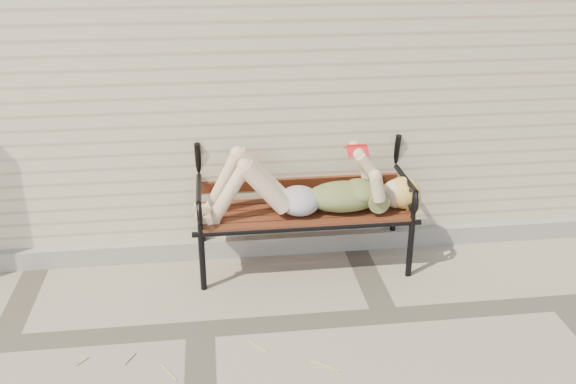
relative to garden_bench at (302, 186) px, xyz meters
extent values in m
plane|color=gray|center=(-0.79, -0.84, -0.63)|extent=(80.00, 80.00, 0.00)
cube|color=#C4B899|center=(-0.79, 2.16, 0.87)|extent=(8.00, 4.00, 3.00)
cube|color=gray|center=(-0.79, 0.13, -0.55)|extent=(8.00, 0.10, 0.15)
cylinder|color=black|center=(-0.76, -0.34, -0.40)|extent=(0.05, 0.05, 0.46)
cylinder|color=black|center=(-0.76, 0.12, -0.40)|extent=(0.05, 0.05, 0.46)
cylinder|color=black|center=(0.76, -0.34, -0.40)|extent=(0.05, 0.05, 0.46)
cylinder|color=black|center=(0.76, 0.12, -0.40)|extent=(0.05, 0.05, 0.46)
cube|color=maroon|center=(0.00, -0.11, -0.16)|extent=(1.57, 0.51, 0.03)
cylinder|color=black|center=(0.00, -0.34, -0.19)|extent=(1.65, 0.04, 0.04)
cylinder|color=black|center=(0.00, 0.12, -0.19)|extent=(1.65, 0.04, 0.04)
torus|color=black|center=(0.00, 0.24, 0.35)|extent=(0.28, 0.04, 0.28)
ellipsoid|color=#093242|center=(0.29, -0.14, -0.04)|extent=(0.56, 0.32, 0.22)
ellipsoid|color=#093242|center=(0.41, -0.14, 0.00)|extent=(0.27, 0.31, 0.17)
ellipsoid|color=#A2A2A7|center=(-0.04, -0.14, -0.06)|extent=(0.31, 0.35, 0.20)
sphere|color=beige|center=(0.69, -0.14, -0.04)|extent=(0.23, 0.23, 0.23)
ellipsoid|color=#DCA153|center=(0.74, -0.14, -0.04)|extent=(0.26, 0.26, 0.24)
cube|color=red|center=(0.37, -0.14, 0.35)|extent=(0.14, 0.02, 0.02)
cube|color=white|center=(0.37, -0.18, 0.32)|extent=(0.14, 0.09, 0.05)
cube|color=white|center=(0.37, -0.10, 0.32)|extent=(0.14, 0.09, 0.05)
cube|color=red|center=(0.37, -0.19, 0.33)|extent=(0.15, 0.10, 0.05)
cube|color=red|center=(0.37, -0.09, 0.33)|extent=(0.15, 0.10, 0.05)
cylinder|color=tan|center=(-0.61, -1.12, -0.62)|extent=(0.05, 0.08, 0.01)
cylinder|color=tan|center=(-0.21, -1.45, -0.62)|extent=(0.09, 0.05, 0.01)
cylinder|color=tan|center=(-0.48, -1.34, -0.62)|extent=(0.13, 0.10, 0.01)
camera|label=1|loc=(-0.65, -4.37, 1.88)|focal=40.00mm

